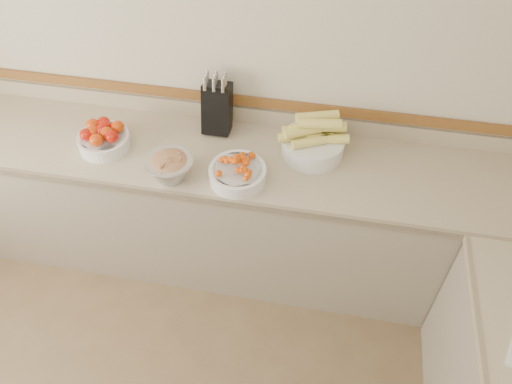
% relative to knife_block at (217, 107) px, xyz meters
% --- Properties ---
extents(back_wall, '(4.00, 0.00, 4.00)m').
position_rel_knife_block_xyz_m(back_wall, '(-0.03, 0.10, 0.25)').
color(back_wall, beige).
rests_on(back_wall, ground_plane).
extents(counter_back, '(4.00, 0.65, 1.08)m').
position_rel_knife_block_xyz_m(counter_back, '(-0.03, -0.22, -0.60)').
color(counter_back, tan).
rests_on(counter_back, ground_plane).
extents(knife_block, '(0.15, 0.19, 0.37)m').
position_rel_knife_block_xyz_m(knife_block, '(0.00, 0.00, 0.00)').
color(knife_block, black).
rests_on(knife_block, counter_back).
extents(tomato_bowl, '(0.28, 0.28, 0.14)m').
position_rel_knife_block_xyz_m(tomato_bowl, '(-0.58, -0.27, -0.09)').
color(tomato_bowl, white).
rests_on(tomato_bowl, counter_back).
extents(cherry_tomato_bowl, '(0.30, 0.30, 0.16)m').
position_rel_knife_block_xyz_m(cherry_tomato_bowl, '(0.20, -0.39, -0.10)').
color(cherry_tomato_bowl, white).
rests_on(cherry_tomato_bowl, counter_back).
extents(corn_bowl, '(0.38, 0.34, 0.25)m').
position_rel_knife_block_xyz_m(corn_bowl, '(0.55, -0.11, -0.06)').
color(corn_bowl, white).
rests_on(corn_bowl, counter_back).
extents(rhubarb_bowl, '(0.25, 0.25, 0.14)m').
position_rel_knife_block_xyz_m(rhubarb_bowl, '(-0.15, -0.43, -0.08)').
color(rhubarb_bowl, '#B2B2BA').
rests_on(rhubarb_bowl, counter_back).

